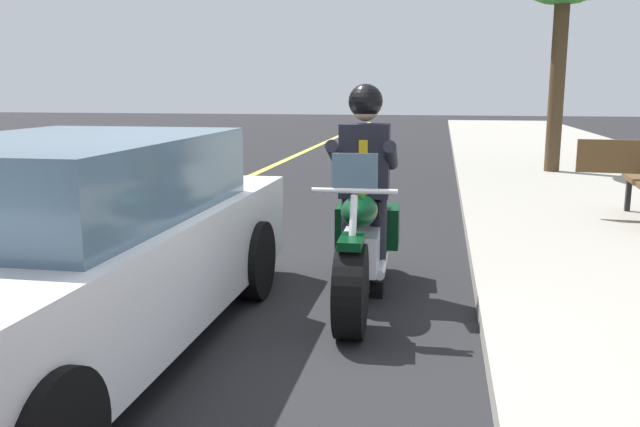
{
  "coord_description": "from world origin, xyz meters",
  "views": [
    {
      "loc": [
        4.23,
        1.68,
        1.7
      ],
      "look_at": [
        -0.67,
        0.78,
        0.75
      ],
      "focal_mm": 36.79,
      "sensor_mm": 36.0,
      "label": 1
    }
  ],
  "objects": [
    {
      "name": "ground_plane",
      "position": [
        0.0,
        0.0,
        0.0
      ],
      "size": [
        80.0,
        80.0,
        0.0
      ],
      "primitive_type": "plane",
      "color": "black"
    },
    {
      "name": "rider_main",
      "position": [
        -1.1,
        1.07,
        1.04
      ],
      "size": [
        0.63,
        0.56,
        1.74
      ],
      "color": "black",
      "rests_on": "ground_plane"
    },
    {
      "name": "car_silver",
      "position": [
        0.61,
        -0.65,
        0.69
      ],
      "size": [
        4.6,
        1.92,
        1.4
      ],
      "color": "white",
      "rests_on": "ground_plane"
    },
    {
      "name": "motorcycle_main",
      "position": [
        -0.91,
        1.08,
        0.45
      ],
      "size": [
        2.22,
        0.63,
        1.26
      ],
      "color": "black",
      "rests_on": "ground_plane"
    }
  ]
}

